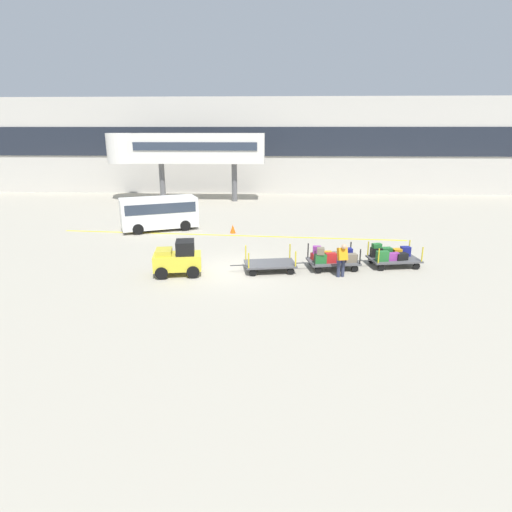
# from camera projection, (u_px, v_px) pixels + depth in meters

# --- Properties ---
(ground_plane) EXTENTS (120.00, 120.00, 0.00)m
(ground_plane) POSITION_uv_depth(u_px,v_px,m) (234.00, 270.00, 19.74)
(ground_plane) COLOR #A8A08E
(apron_lead_line) EXTENTS (21.44, 1.89, 0.01)m
(apron_lead_line) POSITION_uv_depth(u_px,v_px,m) (229.00, 235.00, 26.25)
(apron_lead_line) COLOR yellow
(apron_lead_line) RESTS_ON ground_plane
(terminal_building) EXTENTS (57.86, 2.51, 9.41)m
(terminal_building) POSITION_uv_depth(u_px,v_px,m) (257.00, 146.00, 43.27)
(terminal_building) COLOR #BCB7AD
(terminal_building) RESTS_ON ground_plane
(jet_bridge) EXTENTS (14.17, 3.00, 6.02)m
(jet_bridge) POSITION_uv_depth(u_px,v_px,m) (179.00, 149.00, 37.81)
(jet_bridge) COLOR silver
(jet_bridge) RESTS_ON ground_plane
(baggage_tug) EXTENTS (2.25, 1.52, 1.58)m
(baggage_tug) POSITION_uv_depth(u_px,v_px,m) (178.00, 259.00, 18.90)
(baggage_tug) COLOR gold
(baggage_tug) RESTS_ON ground_plane
(baggage_cart_lead) EXTENTS (3.08, 1.76, 1.10)m
(baggage_cart_lead) POSITION_uv_depth(u_px,v_px,m) (270.00, 264.00, 19.50)
(baggage_cart_lead) COLOR #4C4C4F
(baggage_cart_lead) RESTS_ON ground_plane
(baggage_cart_middle) EXTENTS (3.08, 1.76, 1.13)m
(baggage_cart_middle) POSITION_uv_depth(u_px,v_px,m) (333.00, 258.00, 19.80)
(baggage_cart_middle) COLOR #4C4C4F
(baggage_cart_middle) RESTS_ON ground_plane
(baggage_cart_tail) EXTENTS (3.08, 1.76, 1.10)m
(baggage_cart_tail) POSITION_uv_depth(u_px,v_px,m) (391.00, 256.00, 20.20)
(baggage_cart_tail) COLOR #4C4C4F
(baggage_cart_tail) RESTS_ON ground_plane
(baggage_handler) EXTENTS (0.48, 0.50, 1.56)m
(baggage_handler) POSITION_uv_depth(u_px,v_px,m) (342.00, 259.00, 18.54)
(baggage_handler) COLOR #2D334C
(baggage_handler) RESTS_ON ground_plane
(shuttle_van) EXTENTS (5.16, 3.67, 2.10)m
(shuttle_van) POSITION_uv_depth(u_px,v_px,m) (159.00, 211.00, 27.41)
(shuttle_van) COLOR white
(shuttle_van) RESTS_ON ground_plane
(safety_cone_near) EXTENTS (0.36, 0.36, 0.55)m
(safety_cone_near) POSITION_uv_depth(u_px,v_px,m) (233.00, 229.00, 26.77)
(safety_cone_near) COLOR #EA590F
(safety_cone_near) RESTS_ON ground_plane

